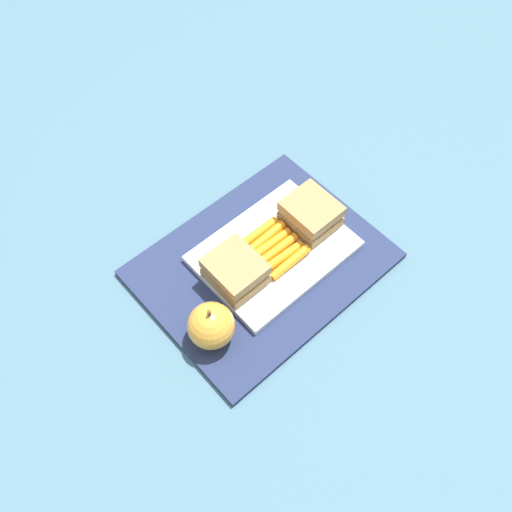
% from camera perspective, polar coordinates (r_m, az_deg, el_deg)
% --- Properties ---
extents(ground_plane, '(2.40, 2.40, 0.00)m').
position_cam_1_polar(ground_plane, '(0.88, 0.61, -1.00)').
color(ground_plane, '#42667A').
extents(lunchbag_mat, '(0.36, 0.28, 0.01)m').
position_cam_1_polar(lunchbag_mat, '(0.87, 0.61, -0.83)').
color(lunchbag_mat, navy).
rests_on(lunchbag_mat, ground_plane).
extents(food_tray, '(0.23, 0.17, 0.01)m').
position_cam_1_polar(food_tray, '(0.87, 1.83, 0.48)').
color(food_tray, white).
rests_on(food_tray, lunchbag_mat).
extents(sandwich_half_left, '(0.07, 0.08, 0.04)m').
position_cam_1_polar(sandwich_half_left, '(0.88, 5.60, 4.31)').
color(sandwich_half_left, '#9E7A4C').
rests_on(sandwich_half_left, food_tray).
extents(sandwich_half_right, '(0.07, 0.08, 0.04)m').
position_cam_1_polar(sandwich_half_right, '(0.82, -2.10, -1.52)').
color(sandwich_half_right, '#9E7A4C').
rests_on(sandwich_half_right, food_tray).
extents(carrot_sticks_bundle, '(0.08, 0.09, 0.02)m').
position_cam_1_polar(carrot_sticks_bundle, '(0.86, 1.85, 0.92)').
color(carrot_sticks_bundle, orange).
rests_on(carrot_sticks_bundle, food_tray).
extents(apple, '(0.07, 0.07, 0.08)m').
position_cam_1_polar(apple, '(0.78, -4.59, -7.08)').
color(apple, gold).
rests_on(apple, lunchbag_mat).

